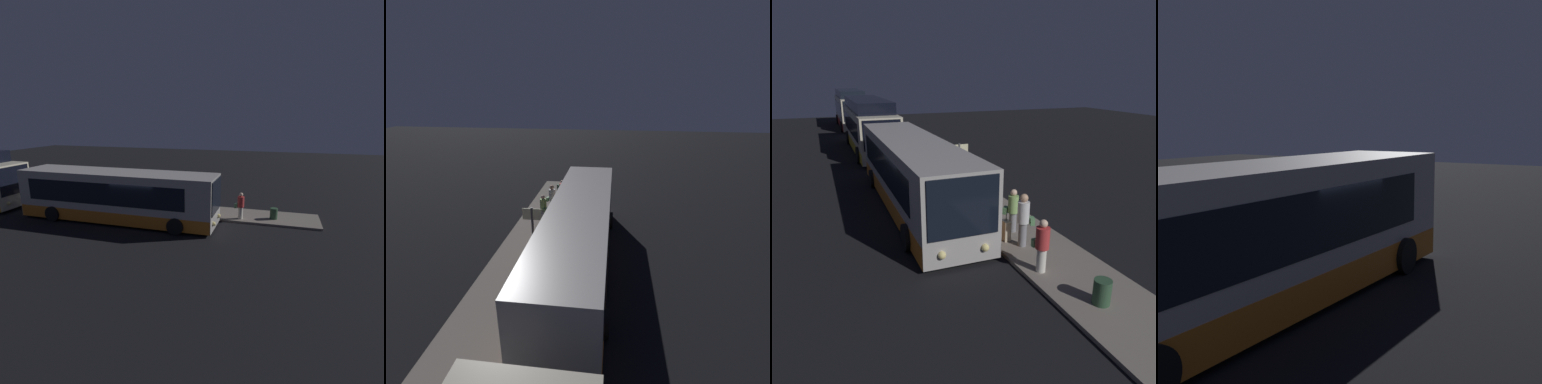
# 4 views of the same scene
# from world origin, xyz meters

# --- Properties ---
(ground) EXTENTS (80.00, 80.00, 0.00)m
(ground) POSITION_xyz_m (0.00, 0.00, 0.00)
(ground) COLOR black
(platform) EXTENTS (20.00, 2.55, 0.12)m
(platform) POSITION_xyz_m (0.00, 2.87, 0.06)
(platform) COLOR slate
(platform) RESTS_ON ground
(bus_lead) EXTENTS (11.94, 2.76, 2.95)m
(bus_lead) POSITION_xyz_m (-1.58, 0.13, 1.46)
(bus_lead) COLOR #B2ADA8
(bus_lead) RESTS_ON ground
(bus_second) EXTENTS (11.67, 2.89, 3.80)m
(bus_second) POSITION_xyz_m (-14.88, 0.13, 1.73)
(bus_second) COLOR beige
(bus_second) RESTS_ON ground
(bus_third) EXTENTS (10.47, 2.83, 3.88)m
(bus_third) POSITION_xyz_m (-29.18, 0.13, 1.78)
(bus_third) COLOR beige
(bus_third) RESTS_ON ground
(passenger_boarding) EXTENTS (0.48, 0.63, 1.79)m
(passenger_boarding) POSITION_xyz_m (3.80, 2.43, 1.09)
(passenger_boarding) COLOR gray
(passenger_boarding) RESTS_ON platform
(passenger_waiting) EXTENTS (0.57, 0.40, 1.59)m
(passenger_waiting) POSITION_xyz_m (5.44, 2.08, 0.97)
(passenger_waiting) COLOR silver
(passenger_waiting) RESTS_ON platform
(passenger_with_bags) EXTENTS (0.60, 0.61, 1.58)m
(passenger_with_bags) POSITION_xyz_m (2.62, 2.67, 0.97)
(passenger_with_bags) COLOR gray
(passenger_with_bags) RESTS_ON platform
(suitcase) EXTENTS (0.36, 0.22, 0.95)m
(suitcase) POSITION_xyz_m (3.21, 2.11, 0.48)
(suitcase) COLOR beige
(suitcase) RESTS_ON platform
(sign_post) EXTENTS (0.10, 0.81, 2.55)m
(sign_post) POSITION_xyz_m (-1.41, 2.18, 1.78)
(sign_post) COLOR #4C4C51
(sign_post) RESTS_ON platform
(trash_bin) EXTENTS (0.44, 0.44, 0.65)m
(trash_bin) POSITION_xyz_m (7.37, 2.60, 0.45)
(trash_bin) COLOR #2D4C33
(trash_bin) RESTS_ON platform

